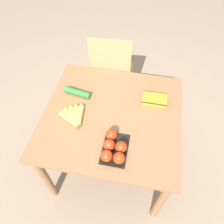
# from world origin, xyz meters

# --- Properties ---
(ground_plane) EXTENTS (12.00, 12.00, 0.00)m
(ground_plane) POSITION_xyz_m (0.00, 0.00, 0.00)
(ground_plane) COLOR gray
(dining_table) EXTENTS (1.04, 0.99, 0.78)m
(dining_table) POSITION_xyz_m (0.00, 0.00, 0.66)
(dining_table) COLOR olive
(dining_table) RESTS_ON ground_plane
(chair) EXTENTS (0.44, 0.42, 1.02)m
(chair) POSITION_xyz_m (-0.14, 0.71, 0.52)
(chair) COLOR tan
(chair) RESTS_ON ground_plane
(banana_bunch) EXTENTS (0.19, 0.20, 0.04)m
(banana_bunch) POSITION_xyz_m (-0.26, -0.09, 0.80)
(banana_bunch) COLOR brown
(banana_bunch) RESTS_ON dining_table
(tomato_pack) EXTENTS (0.17, 0.25, 0.09)m
(tomato_pack) POSITION_xyz_m (0.07, -0.30, 0.82)
(tomato_pack) COLOR black
(tomato_pack) RESTS_ON dining_table
(carrot_bag) EXTENTS (0.19, 0.11, 0.05)m
(carrot_bag) POSITION_xyz_m (0.30, 0.19, 0.81)
(carrot_bag) COLOR orange
(carrot_bag) RESTS_ON dining_table
(cucumber_near) EXTENTS (0.22, 0.09, 0.05)m
(cucumber_near) POSITION_xyz_m (-0.31, 0.15, 0.81)
(cucumber_near) COLOR #2D702D
(cucumber_near) RESTS_ON dining_table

